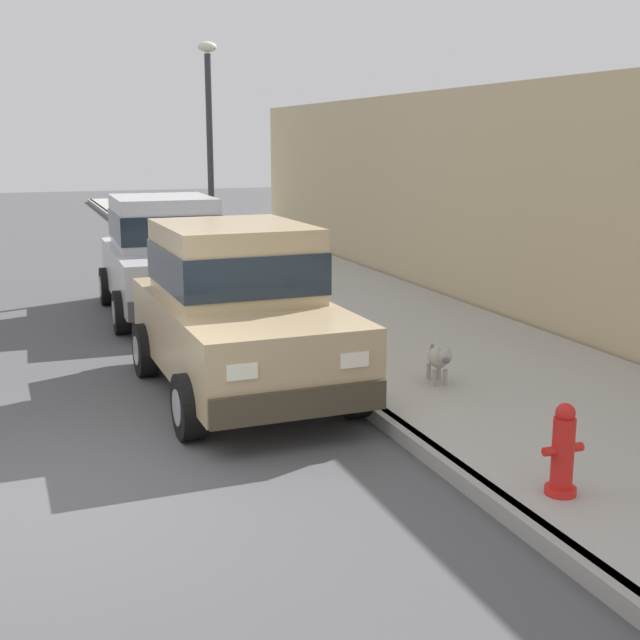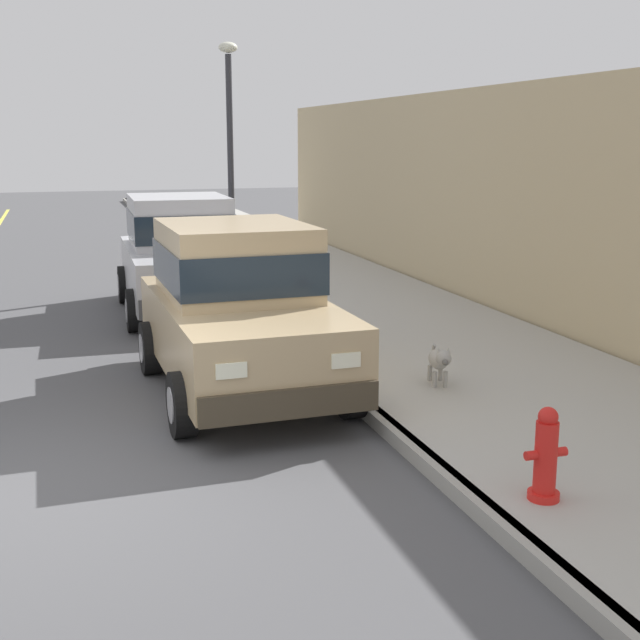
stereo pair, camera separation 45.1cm
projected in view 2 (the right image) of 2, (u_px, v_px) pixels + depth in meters
ground_plane at (37, 492)px, 6.70m from camera, size 80.00×80.00×0.00m
curb at (403, 441)px, 7.62m from camera, size 0.16×64.00×0.14m
sidewalk at (572, 421)px, 8.15m from camera, size 3.60×64.00×0.14m
car_tan_hatchback at (239, 306)px, 9.16m from camera, size 2.02×3.84×1.88m
car_silver_hatchback at (181, 253)px, 13.44m from camera, size 2.01×3.83×1.88m
dog_grey at (439, 360)px, 9.03m from camera, size 0.31×0.74×0.49m
fire_hydrant at (546, 457)px, 6.16m from camera, size 0.34×0.24×0.72m
street_lamp at (230, 132)px, 15.91m from camera, size 0.36×0.36×4.42m
building_facade at (472, 197)px, 14.21m from camera, size 0.50×20.00×3.60m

